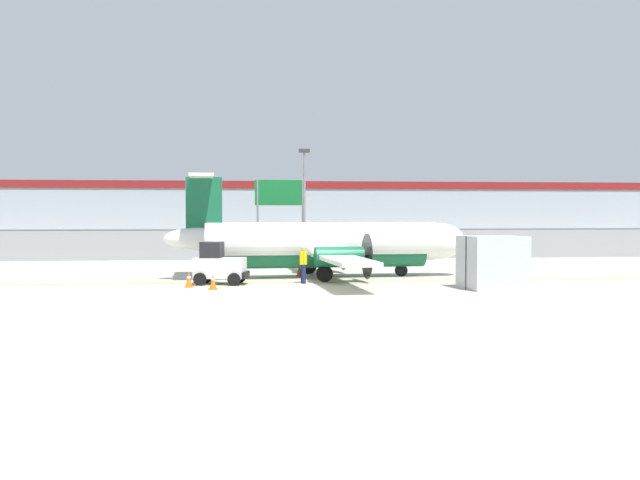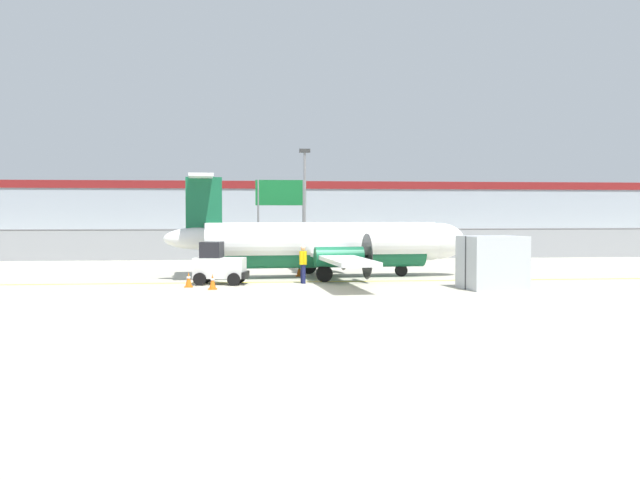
# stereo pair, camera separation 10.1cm
# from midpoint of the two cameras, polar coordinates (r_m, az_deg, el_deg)

# --- Properties ---
(ground_plane) EXTENTS (140.00, 140.00, 0.01)m
(ground_plane) POSITION_cam_midpoint_polar(r_m,az_deg,el_deg) (32.66, -0.63, -3.36)
(ground_plane) COLOR #B2AD99
(perimeter_fence) EXTENTS (98.00, 0.10, 2.10)m
(perimeter_fence) POSITION_cam_midpoint_polar(r_m,az_deg,el_deg) (48.50, -2.41, -0.24)
(perimeter_fence) COLOR gray
(perimeter_fence) RESTS_ON ground
(parking_lot_strip) EXTENTS (98.00, 17.00, 0.12)m
(parking_lot_strip) POSITION_cam_midpoint_polar(r_m,az_deg,el_deg) (60.02, -3.10, -0.79)
(parking_lot_strip) COLOR #38383A
(parking_lot_strip) RESTS_ON ground
(background_building) EXTENTS (91.00, 8.10, 6.50)m
(background_building) POSITION_cam_midpoint_polar(r_m,az_deg,el_deg) (78.41, -3.79, 2.24)
(background_building) COLOR #A8B2BC
(background_building) RESTS_ON ground
(commuter_airplane) EXTENTS (14.92, 16.07, 4.92)m
(commuter_airplane) POSITION_cam_midpoint_polar(r_m,az_deg,el_deg) (34.73, 0.52, -0.38)
(commuter_airplane) COLOR white
(commuter_airplane) RESTS_ON ground
(baggage_tug) EXTENTS (2.49, 1.74, 1.88)m
(baggage_tug) POSITION_cam_midpoint_polar(r_m,az_deg,el_deg) (31.76, -8.19, -2.00)
(baggage_tug) COLOR silver
(baggage_tug) RESTS_ON ground
(ground_crew_worker) EXTENTS (0.41, 0.55, 1.70)m
(ground_crew_worker) POSITION_cam_midpoint_polar(r_m,az_deg,el_deg) (31.84, -1.44, -1.79)
(ground_crew_worker) COLOR #191E4C
(ground_crew_worker) RESTS_ON ground
(cargo_container) EXTENTS (2.66, 2.31, 2.20)m
(cargo_container) POSITION_cam_midpoint_polar(r_m,az_deg,el_deg) (30.42, 13.55, -1.75)
(cargo_container) COLOR #B7BCC1
(cargo_container) RESTS_ON ground
(traffic_cone_near_left) EXTENTS (0.36, 0.36, 0.64)m
(traffic_cone_near_left) POSITION_cam_midpoint_polar(r_m,az_deg,el_deg) (30.77, -10.54, -3.16)
(traffic_cone_near_left) COLOR orange
(traffic_cone_near_left) RESTS_ON ground
(traffic_cone_near_right) EXTENTS (0.36, 0.36, 0.64)m
(traffic_cone_near_right) POSITION_cam_midpoint_polar(r_m,az_deg,el_deg) (35.51, -1.74, -2.41)
(traffic_cone_near_right) COLOR orange
(traffic_cone_near_right) RESTS_ON ground
(traffic_cone_far_left) EXTENTS (0.36, 0.36, 0.64)m
(traffic_cone_far_left) POSITION_cam_midpoint_polar(r_m,az_deg,el_deg) (29.71, -8.65, -3.33)
(traffic_cone_far_left) COLOR orange
(traffic_cone_far_left) RESTS_ON ground
(parked_car_0) EXTENTS (4.35, 2.34, 1.58)m
(parked_car_0) POSITION_cam_midpoint_polar(r_m,az_deg,el_deg) (62.19, -16.10, 0.00)
(parked_car_0) COLOR silver
(parked_car_0) RESTS_ON parking_lot_strip
(parked_car_1) EXTENTS (4.39, 2.43, 1.58)m
(parked_car_1) POSITION_cam_midpoint_polar(r_m,az_deg,el_deg) (54.55, -11.42, -0.25)
(parked_car_1) COLOR black
(parked_car_1) RESTS_ON parking_lot_strip
(parked_car_2) EXTENTS (4.33, 2.29, 1.58)m
(parked_car_2) POSITION_cam_midpoint_polar(r_m,az_deg,el_deg) (66.25, -5.07, 0.21)
(parked_car_2) COLOR black
(parked_car_2) RESTS_ON parking_lot_strip
(parked_car_3) EXTENTS (4.37, 2.39, 1.58)m
(parked_car_3) POSITION_cam_midpoint_polar(r_m,az_deg,el_deg) (55.12, 0.05, -0.18)
(parked_car_3) COLOR #19662D
(parked_car_3) RESTS_ON parking_lot_strip
(parked_car_4) EXTENTS (4.37, 2.39, 1.58)m
(parked_car_4) POSITION_cam_midpoint_polar(r_m,az_deg,el_deg) (57.68, 5.92, -0.09)
(parked_car_4) COLOR black
(parked_car_4) RESTS_ON parking_lot_strip
(parked_car_5) EXTENTS (4.38, 2.41, 1.58)m
(parked_car_5) POSITION_cam_midpoint_polar(r_m,az_deg,el_deg) (68.17, 7.68, 0.25)
(parked_car_5) COLOR gray
(parked_car_5) RESTS_ON parking_lot_strip
(apron_light_pole) EXTENTS (0.70, 0.30, 7.27)m
(apron_light_pole) POSITION_cam_midpoint_polar(r_m,az_deg,el_deg) (45.85, -1.33, 3.61)
(apron_light_pole) COLOR slate
(apron_light_pole) RESTS_ON ground
(highway_sign) EXTENTS (3.60, 0.14, 5.50)m
(highway_sign) POSITION_cam_midpoint_polar(r_m,az_deg,el_deg) (50.67, -3.26, 3.28)
(highway_sign) COLOR slate
(highway_sign) RESTS_ON ground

